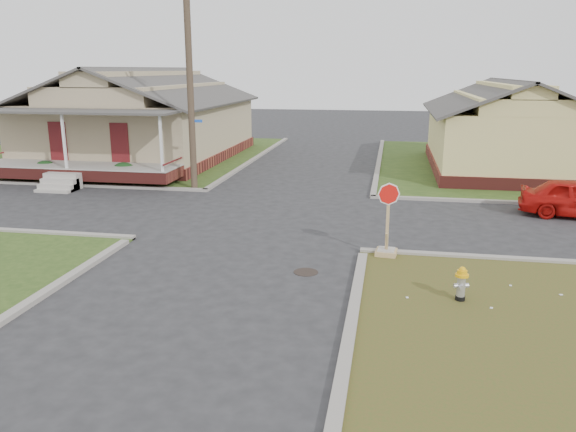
# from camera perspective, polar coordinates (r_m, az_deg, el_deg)

# --- Properties ---
(ground) EXTENTS (120.00, 120.00, 0.00)m
(ground) POSITION_cam_1_polar(r_m,az_deg,el_deg) (15.65, -5.91, -4.57)
(ground) COLOR #262628
(ground) RESTS_ON ground
(verge_far_left) EXTENTS (19.00, 19.00, 0.05)m
(verge_far_left) POSITION_cam_1_polar(r_m,az_deg,el_deg) (36.84, -17.68, 6.02)
(verge_far_left) COLOR #2B4418
(verge_far_left) RESTS_ON ground
(curbs) EXTENTS (80.00, 40.00, 0.12)m
(curbs) POSITION_cam_1_polar(r_m,az_deg,el_deg) (20.28, -1.97, 0.00)
(curbs) COLOR gray
(curbs) RESTS_ON ground
(manhole) EXTENTS (0.64, 0.64, 0.01)m
(manhole) POSITION_cam_1_polar(r_m,az_deg,el_deg) (14.73, 1.83, -5.71)
(manhole) COLOR black
(manhole) RESTS_ON ground
(corner_house) EXTENTS (10.10, 15.50, 5.30)m
(corner_house) POSITION_cam_1_polar(r_m,az_deg,el_deg) (34.09, -14.49, 9.42)
(corner_house) COLOR maroon
(corner_house) RESTS_ON ground
(side_house_yellow) EXTENTS (7.60, 11.60, 4.70)m
(side_house_yellow) POSITION_cam_1_polar(r_m,az_deg,el_deg) (31.33, 21.22, 8.30)
(side_house_yellow) COLOR maroon
(side_house_yellow) RESTS_ON ground
(utility_pole) EXTENTS (1.80, 0.28, 9.00)m
(utility_pole) POSITION_cam_1_polar(r_m,az_deg,el_deg) (24.56, -9.93, 13.36)
(utility_pole) COLOR #413325
(utility_pole) RESTS_ON ground
(fire_hydrant) EXTENTS (0.30, 0.30, 0.81)m
(fire_hydrant) POSITION_cam_1_polar(r_m,az_deg,el_deg) (13.33, 17.21, -6.41)
(fire_hydrant) COLOR black
(fire_hydrant) RESTS_ON ground
(stop_sign) EXTENTS (0.59, 0.58, 2.08)m
(stop_sign) POSITION_cam_1_polar(r_m,az_deg,el_deg) (16.02, 10.00, -2.38)
(stop_sign) COLOR tan
(stop_sign) RESTS_ON ground
(hedge_left) EXTENTS (1.27, 1.04, 0.97)m
(hedge_left) POSITION_cam_1_polar(r_m,az_deg,el_deg) (29.03, -23.41, 4.35)
(hedge_left) COLOR #123314
(hedge_left) RESTS_ON verge_far_left
(hedge_right) EXTENTS (1.30, 1.06, 0.99)m
(hedge_right) POSITION_cam_1_polar(r_m,az_deg,el_deg) (27.03, -16.32, 4.31)
(hedge_right) COLOR #123314
(hedge_right) RESTS_ON verge_far_left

